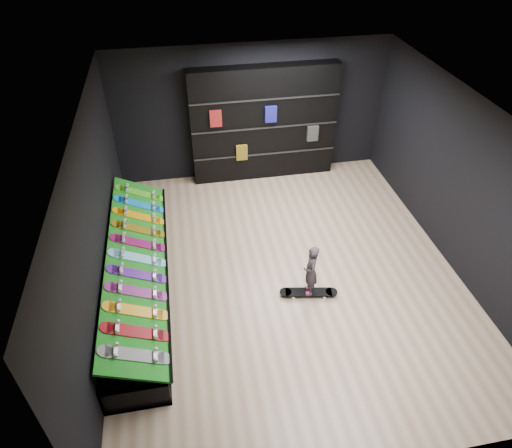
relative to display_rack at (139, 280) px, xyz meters
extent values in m
cube|color=tan|center=(2.55, 0.00, -0.25)|extent=(6.00, 7.00, 0.01)
cube|color=white|center=(2.55, 0.00, 2.75)|extent=(6.00, 7.00, 0.01)
cube|color=black|center=(2.55, 3.50, 1.25)|extent=(6.00, 0.02, 3.00)
cube|color=black|center=(2.55, -3.50, 1.25)|extent=(6.00, 0.02, 3.00)
cube|color=black|center=(-0.45, 0.00, 1.25)|extent=(0.02, 7.00, 3.00)
cube|color=black|center=(5.55, 0.00, 1.25)|extent=(0.02, 7.00, 3.00)
cube|color=#0F6310|center=(0.05, 0.00, 0.46)|extent=(0.92, 4.50, 0.46)
cube|color=black|center=(2.80, 3.32, 1.03)|extent=(3.21, 0.37, 2.57)
imported|color=black|center=(2.80, -0.64, 0.13)|extent=(0.19, 0.24, 0.58)
camera|label=1|loc=(0.96, -5.74, 5.49)|focal=32.00mm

